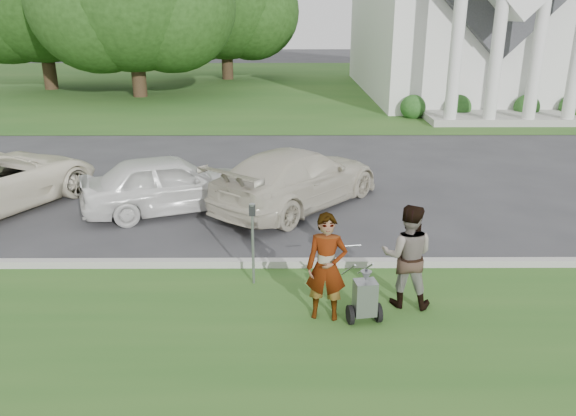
{
  "coord_description": "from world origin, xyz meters",
  "views": [
    {
      "loc": [
        -0.11,
        -8.9,
        4.53
      ],
      "look_at": [
        -0.06,
        0.0,
        1.36
      ],
      "focal_mm": 35.0,
      "sensor_mm": 36.0,
      "label": 1
    }
  ],
  "objects_px": {
    "person_left": "(326,268)",
    "parking_meter_near": "(253,234)",
    "car_b": "(170,183)",
    "person_right": "(407,257)",
    "striping_cart": "(365,299)",
    "tree_back": "(225,5)",
    "car_c": "(298,178)"
  },
  "relations": [
    {
      "from": "person_left",
      "to": "parking_meter_near",
      "type": "xyz_separation_m",
      "value": [
        -1.17,
        1.14,
        0.08
      ]
    },
    {
      "from": "car_b",
      "to": "person_right",
      "type": "bearing_deg",
      "value": -155.11
    },
    {
      "from": "parking_meter_near",
      "to": "car_b",
      "type": "bearing_deg",
      "value": 119.84
    },
    {
      "from": "striping_cart",
      "to": "person_right",
      "type": "bearing_deg",
      "value": 27.78
    },
    {
      "from": "person_left",
      "to": "car_b",
      "type": "bearing_deg",
      "value": 132.27
    },
    {
      "from": "person_left",
      "to": "person_right",
      "type": "distance_m",
      "value": 1.36
    },
    {
      "from": "tree_back",
      "to": "parking_meter_near",
      "type": "height_order",
      "value": "tree_back"
    },
    {
      "from": "person_right",
      "to": "person_left",
      "type": "bearing_deg",
      "value": 29.39
    },
    {
      "from": "tree_back",
      "to": "striping_cart",
      "type": "height_order",
      "value": "tree_back"
    },
    {
      "from": "person_right",
      "to": "striping_cart",
      "type": "bearing_deg",
      "value": 48.95
    },
    {
      "from": "striping_cart",
      "to": "person_right",
      "type": "height_order",
      "value": "person_right"
    },
    {
      "from": "tree_back",
      "to": "person_right",
      "type": "relative_size",
      "value": 5.66
    },
    {
      "from": "person_left",
      "to": "car_b",
      "type": "distance_m",
      "value": 5.92
    },
    {
      "from": "car_c",
      "to": "parking_meter_near",
      "type": "bearing_deg",
      "value": 118.06
    },
    {
      "from": "car_c",
      "to": "person_right",
      "type": "bearing_deg",
      "value": 148.23
    },
    {
      "from": "parking_meter_near",
      "to": "car_c",
      "type": "xyz_separation_m",
      "value": [
        0.85,
        4.11,
        -0.22
      ]
    },
    {
      "from": "striping_cart",
      "to": "person_right",
      "type": "xyz_separation_m",
      "value": [
        0.72,
        0.54,
        0.45
      ]
    },
    {
      "from": "person_left",
      "to": "person_right",
      "type": "relative_size",
      "value": 1.0
    },
    {
      "from": "person_left",
      "to": "car_b",
      "type": "relative_size",
      "value": 0.42
    },
    {
      "from": "tree_back",
      "to": "car_b",
      "type": "height_order",
      "value": "tree_back"
    },
    {
      "from": "striping_cart",
      "to": "car_c",
      "type": "xyz_separation_m",
      "value": [
        -0.9,
        5.39,
        0.3
      ]
    },
    {
      "from": "tree_back",
      "to": "striping_cart",
      "type": "xyz_separation_m",
      "value": [
        5.1,
        -31.38,
        -4.33
      ]
    },
    {
      "from": "car_c",
      "to": "tree_back",
      "type": "bearing_deg",
      "value": -41.11
    },
    {
      "from": "tree_back",
      "to": "car_b",
      "type": "xyz_separation_m",
      "value": [
        1.2,
        -26.35,
        -4.05
      ]
    },
    {
      "from": "tree_back",
      "to": "person_left",
      "type": "distance_m",
      "value": 31.81
    },
    {
      "from": "tree_back",
      "to": "person_right",
      "type": "bearing_deg",
      "value": -79.31
    },
    {
      "from": "person_left",
      "to": "parking_meter_near",
      "type": "bearing_deg",
      "value": 143.81
    },
    {
      "from": "person_left",
      "to": "person_right",
      "type": "height_order",
      "value": "person_right"
    },
    {
      "from": "striping_cart",
      "to": "person_right",
      "type": "relative_size",
      "value": 0.62
    },
    {
      "from": "striping_cart",
      "to": "car_b",
      "type": "distance_m",
      "value": 6.37
    },
    {
      "from": "tree_back",
      "to": "car_c",
      "type": "height_order",
      "value": "tree_back"
    },
    {
      "from": "person_right",
      "to": "car_c",
      "type": "height_order",
      "value": "person_right"
    }
  ]
}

